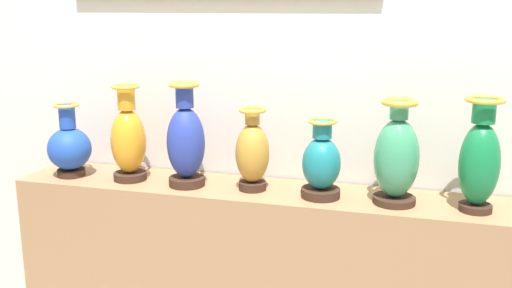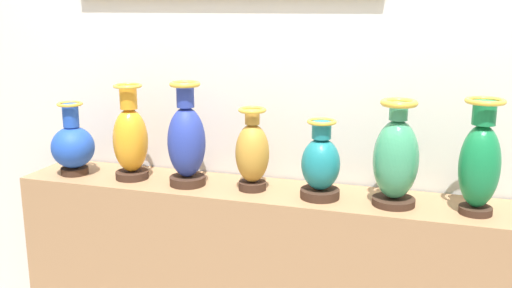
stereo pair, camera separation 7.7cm
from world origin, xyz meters
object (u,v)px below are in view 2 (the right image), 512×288
object	(u,v)px
vase_cobalt	(187,141)
vase_amber	(130,139)
vase_teal	(321,165)
vase_ochre	(252,153)
vase_jade	(396,159)
vase_sapphire	(73,146)
vase_emerald	(480,162)

from	to	relation	value
vase_cobalt	vase_amber	bearing A→B (deg)	177.82
vase_amber	vase_cobalt	size ratio (longest dim) A/B	0.95
vase_cobalt	vase_teal	size ratio (longest dim) A/B	1.39
vase_ochre	vase_jade	size ratio (longest dim) A/B	0.84
vase_sapphire	vase_emerald	world-z (taller)	vase_emerald
vase_cobalt	vase_emerald	world-z (taller)	vase_cobalt
vase_cobalt	vase_emerald	xyz separation A→B (m)	(1.11, -0.00, 0.01)
vase_cobalt	vase_teal	world-z (taller)	vase_cobalt
vase_ochre	vase_teal	world-z (taller)	vase_ochre
vase_teal	vase_sapphire	bearing A→B (deg)	-179.51
vase_sapphire	vase_cobalt	world-z (taller)	vase_cobalt
vase_sapphire	vase_ochre	xyz separation A→B (m)	(0.81, 0.03, 0.02)
vase_sapphire	vase_emerald	size ratio (longest dim) A/B	0.77
vase_sapphire	vase_amber	size ratio (longest dim) A/B	0.79
vase_sapphire	vase_emerald	distance (m)	1.65
vase_amber	vase_jade	distance (m)	1.09
vase_cobalt	vase_emerald	bearing A→B (deg)	-0.11
vase_ochre	vase_emerald	world-z (taller)	vase_emerald
vase_amber	vase_ochre	xyz separation A→B (m)	(0.54, 0.01, -0.02)
vase_ochre	vase_teal	size ratio (longest dim) A/B	1.09
vase_ochre	vase_cobalt	bearing A→B (deg)	-175.95
vase_cobalt	vase_sapphire	bearing A→B (deg)	-179.03
vase_ochre	vase_jade	world-z (taller)	vase_jade
vase_sapphire	vase_emerald	xyz separation A→B (m)	(1.65, 0.01, 0.06)
vase_cobalt	vase_ochre	xyz separation A→B (m)	(0.27, 0.02, -0.03)
vase_jade	vase_emerald	size ratio (longest dim) A/B	0.96
vase_teal	vase_jade	xyz separation A→B (m)	(0.28, 0.00, 0.05)
vase_cobalt	vase_ochre	distance (m)	0.28
vase_cobalt	vase_jade	bearing A→B (deg)	0.23
vase_ochre	vase_jade	xyz separation A→B (m)	(0.56, -0.02, 0.02)
vase_teal	vase_ochre	bearing A→B (deg)	176.07
vase_teal	vase_emerald	world-z (taller)	vase_emerald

